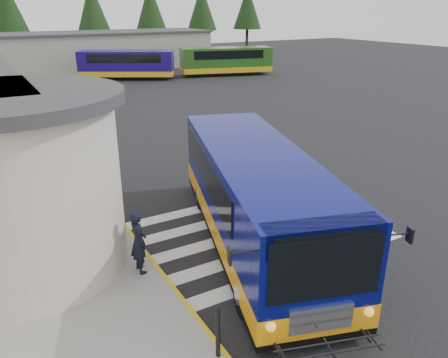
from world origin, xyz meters
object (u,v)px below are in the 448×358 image
transit_bus (256,201)px  far_bus_a (127,63)px  pedestrian_b (17,255)px  bollard (218,332)px  pedestrian_a (139,242)px  far_bus_b (226,60)px

transit_bus → far_bus_a: size_ratio=1.15×
transit_bus → pedestrian_b: size_ratio=6.20×
bollard → pedestrian_b: bearing=124.0°
transit_bus → far_bus_a: transit_bus is taller
pedestrian_a → pedestrian_b: 3.01m
pedestrian_b → bollard: (3.17, -4.70, -0.26)m
bollard → far_bus_b: bearing=59.5°
far_bus_a → pedestrian_a: bearing=-168.3°
transit_bus → bollard: 5.09m
bollard → far_bus_b: (20.75, 35.25, 0.85)m
far_bus_b → bollard: bearing=164.7°
bollard → far_bus_a: (10.66, 37.79, 0.80)m
transit_bus → pedestrian_b: 6.65m
transit_bus → pedestrian_b: (-6.57, 0.97, -0.40)m
bollard → transit_bus: bearing=47.7°
bollard → far_bus_b: size_ratio=0.12×
pedestrian_b → far_bus_a: 35.86m
transit_bus → pedestrian_a: size_ratio=6.04×
pedestrian_a → far_bus_b: far_bus_b is taller
pedestrian_a → far_bus_a: far_bus_a is taller
far_bus_a → pedestrian_b: bearing=-173.2°
pedestrian_b → bollard: bearing=12.3°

